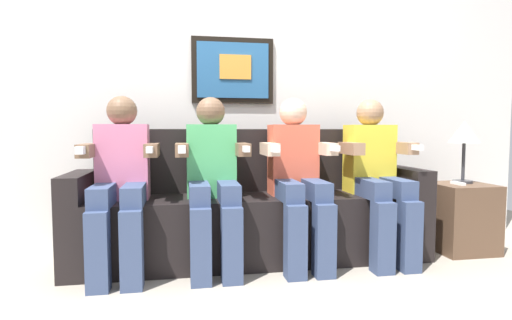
% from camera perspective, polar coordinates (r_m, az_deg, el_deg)
% --- Properties ---
extents(ground_plane, '(6.24, 6.24, 0.00)m').
position_cam_1_polar(ground_plane, '(2.66, 0.59, -15.46)').
color(ground_plane, '#9E9384').
extents(back_wall_assembly, '(4.80, 0.10, 2.60)m').
position_cam_1_polar(back_wall_assembly, '(3.28, -1.95, 11.30)').
color(back_wall_assembly, silver).
rests_on(back_wall_assembly, ground_plane).
extents(couch, '(2.40, 0.58, 0.90)m').
position_cam_1_polar(couch, '(2.89, -0.62, -7.45)').
color(couch, black).
rests_on(couch, ground_plane).
extents(person_leftmost, '(0.46, 0.56, 1.11)m').
position_cam_1_polar(person_leftmost, '(2.66, -18.25, -2.24)').
color(person_leftmost, pink).
rests_on(person_leftmost, ground_plane).
extents(person_left_center, '(0.46, 0.56, 1.11)m').
position_cam_1_polar(person_left_center, '(2.64, -6.06, -2.10)').
color(person_left_center, '#4CB266').
rests_on(person_left_center, ground_plane).
extents(person_right_center, '(0.46, 0.56, 1.11)m').
position_cam_1_polar(person_right_center, '(2.74, 5.78, -1.88)').
color(person_right_center, '#D8593F').
rests_on(person_right_center, ground_plane).
extents(person_rightmost, '(0.46, 0.56, 1.11)m').
position_cam_1_polar(person_rightmost, '(2.94, 16.39, -1.61)').
color(person_rightmost, yellow).
rests_on(person_rightmost, ground_plane).
extents(side_table_right, '(0.40, 0.40, 0.50)m').
position_cam_1_polar(side_table_right, '(3.41, 26.52, -7.13)').
color(side_table_right, brown).
rests_on(side_table_right, ground_plane).
extents(table_lamp, '(0.22, 0.22, 0.46)m').
position_cam_1_polar(table_lamp, '(3.41, 26.91, 3.13)').
color(table_lamp, '#333338').
rests_on(table_lamp, side_table_right).
extents(spare_remote_on_table, '(0.04, 0.13, 0.02)m').
position_cam_1_polar(spare_remote_on_table, '(3.31, 26.19, -2.91)').
color(spare_remote_on_table, white).
rests_on(spare_remote_on_table, side_table_right).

